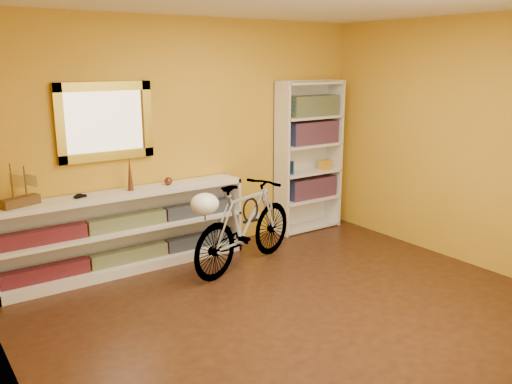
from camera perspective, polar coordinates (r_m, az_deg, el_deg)
floor at (r=4.79m, az=4.91°, el=-12.85°), size 4.50×4.00×0.01m
back_wall at (r=6.01m, az=-7.15°, el=5.71°), size 4.50×0.01×2.60m
left_wall at (r=3.42m, az=-25.16°, el=-1.84°), size 0.01×4.00×2.60m
right_wall at (r=6.05m, az=21.94°, el=4.85°), size 0.01×4.00×2.60m
gilt_mirror at (r=5.57m, az=-15.77°, el=7.24°), size 0.98×0.06×0.78m
wall_socket at (r=6.68m, az=0.04°, el=-2.58°), size 0.09×0.02×0.09m
console_unit at (r=5.70m, az=-13.57°, el=-4.08°), size 2.60×0.35×0.85m
cd_row_lower at (r=5.76m, az=-13.35°, el=-6.55°), size 2.50×0.13×0.14m
cd_row_upper at (r=5.65m, az=-13.56°, el=-3.07°), size 2.50×0.13×0.14m
model_ship at (r=5.28m, az=-23.97°, el=0.74°), size 0.37×0.23×0.41m
toy_car at (r=5.45m, az=-18.21°, el=-0.57°), size 0.00×0.00×0.00m
bronze_ornament at (r=5.57m, az=-13.30°, el=1.94°), size 0.06×0.06×0.36m
decorative_orb at (r=5.76m, az=-9.33°, el=1.15°), size 0.09×0.09×0.09m
bookcase at (r=6.83m, az=5.64°, el=3.76°), size 0.90×0.30×1.90m
book_row_a at (r=6.94m, az=5.87°, el=0.51°), size 0.70×0.22×0.26m
book_row_b at (r=6.81m, az=6.02°, el=6.32°), size 0.70×0.22×0.28m
book_row_c at (r=6.78m, az=6.09°, el=9.13°), size 0.70×0.22×0.25m
travel_mug at (r=6.64m, az=3.74°, el=2.61°), size 0.07×0.07×0.17m
red_tin at (r=6.64m, az=4.26°, el=8.77°), size 0.15×0.15×0.18m
yellow_bag at (r=6.98m, az=7.39°, el=2.91°), size 0.17×0.13×0.12m
bicycle at (r=5.62m, az=-1.17°, el=-3.49°), size 0.87×1.64×0.93m
helmet at (r=5.08m, az=-5.49°, el=-1.28°), size 0.28×0.26×0.21m
u_lock at (r=5.65m, az=-0.59°, el=-1.91°), size 0.20×0.02×0.20m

